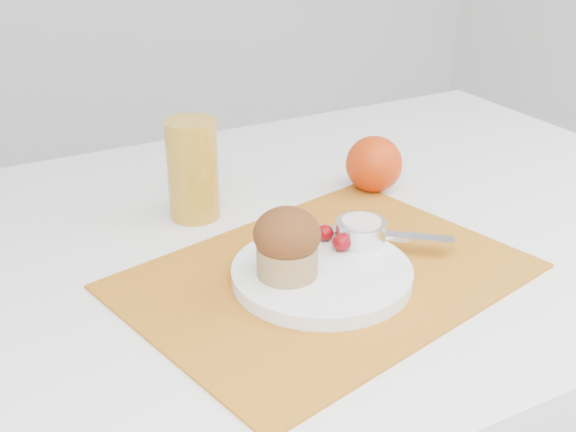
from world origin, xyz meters
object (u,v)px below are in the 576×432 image
muffin (287,243)px  orange (374,164)px  plate (322,274)px  juice_glass (193,170)px

muffin → orange: bearing=37.3°
plate → juice_glass: bearing=104.7°
juice_glass → muffin: bearing=-85.0°
orange → muffin: muffin is taller
plate → muffin: bearing=171.2°
muffin → plate: bearing=-8.8°
orange → muffin: bearing=-142.7°
plate → muffin: (-0.04, 0.01, 0.05)m
orange → plate: bearing=-136.5°
orange → juice_glass: size_ratio=0.60×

